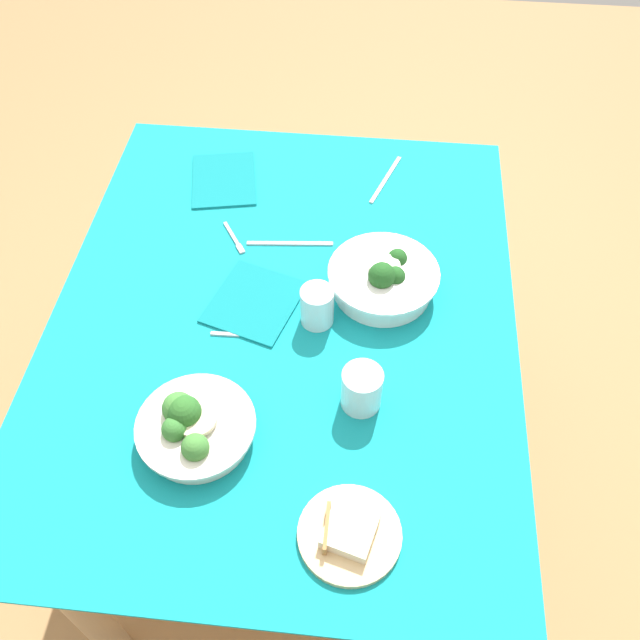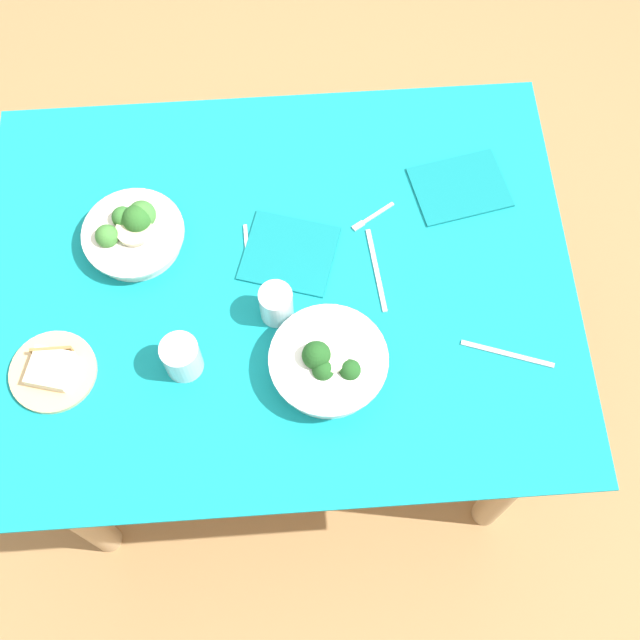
# 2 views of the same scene
# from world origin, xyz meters

# --- Properties ---
(ground_plane) EXTENTS (6.00, 6.00, 0.00)m
(ground_plane) POSITION_xyz_m (0.00, 0.00, 0.00)
(ground_plane) COLOR #9E7547
(dining_table) EXTENTS (1.26, 0.98, 0.76)m
(dining_table) POSITION_xyz_m (0.00, 0.00, 0.64)
(dining_table) COLOR teal
(dining_table) RESTS_ON ground_plane
(broccoli_bowl_far) EXTENTS (0.24, 0.24, 0.10)m
(broccoli_bowl_far) POSITION_xyz_m (-0.09, 0.21, 0.80)
(broccoli_bowl_far) COLOR white
(broccoli_bowl_far) RESTS_ON dining_table
(broccoli_bowl_near) EXTENTS (0.22, 0.22, 0.09)m
(broccoli_bowl_near) POSITION_xyz_m (0.31, -0.12, 0.79)
(broccoli_bowl_near) COLOR silver
(broccoli_bowl_near) RESTS_ON dining_table
(bread_side_plate) EXTENTS (0.18, 0.18, 0.04)m
(bread_side_plate) POSITION_xyz_m (0.47, 0.18, 0.77)
(bread_side_plate) COLOR #D6B27A
(bread_side_plate) RESTS_ON dining_table
(water_glass_center) EXTENTS (0.08, 0.08, 0.09)m
(water_glass_center) POSITION_xyz_m (0.20, 0.18, 0.81)
(water_glass_center) COLOR silver
(water_glass_center) RESTS_ON dining_table
(water_glass_side) EXTENTS (0.07, 0.07, 0.09)m
(water_glass_side) POSITION_xyz_m (0.01, 0.07, 0.81)
(water_glass_side) COLOR silver
(water_glass_side) RESTS_ON dining_table
(fork_by_far_bowl) EXTENTS (0.01, 0.11, 0.00)m
(fork_by_far_bowl) POSITION_xyz_m (0.07, -0.08, 0.76)
(fork_by_far_bowl) COLOR #B7B7BC
(fork_by_far_bowl) RESTS_ON dining_table
(fork_by_near_bowl) EXTENTS (0.10, 0.07, 0.00)m
(fork_by_near_bowl) POSITION_xyz_m (-0.21, -0.14, 0.76)
(fork_by_near_bowl) COLOR #B7B7BC
(fork_by_near_bowl) RESTS_ON dining_table
(table_knife_left) EXTENTS (0.03, 0.20, 0.00)m
(table_knife_left) POSITION_xyz_m (-0.21, -0.01, 0.76)
(table_knife_left) COLOR #B7B7BC
(table_knife_left) RESTS_ON dining_table
(table_knife_right) EXTENTS (0.19, 0.07, 0.00)m
(table_knife_right) POSITION_xyz_m (-0.46, 0.20, 0.76)
(table_knife_right) COLOR #B7B7BC
(table_knife_right) RESTS_ON dining_table
(napkin_folded_upper) EXTENTS (0.23, 0.19, 0.01)m
(napkin_folded_upper) POSITION_xyz_m (-0.42, -0.21, 0.76)
(napkin_folded_upper) COLOR #0F777D
(napkin_folded_upper) RESTS_ON dining_table
(napkin_folded_lower) EXTENTS (0.24, 0.22, 0.01)m
(napkin_folded_lower) POSITION_xyz_m (-0.03, -0.07, 0.76)
(napkin_folded_lower) COLOR #0F777D
(napkin_folded_lower) RESTS_ON dining_table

